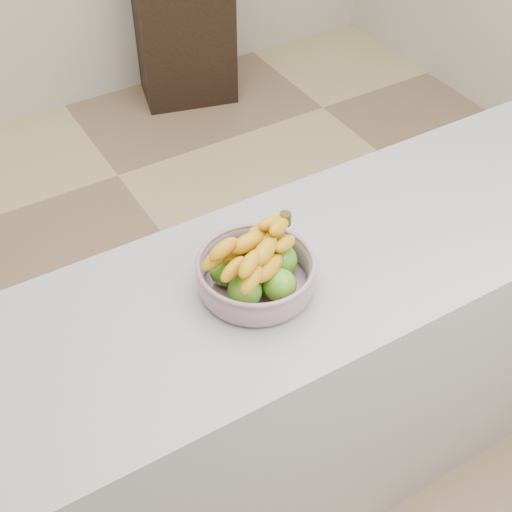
{
  "coord_description": "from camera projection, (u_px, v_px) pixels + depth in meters",
  "views": [
    {
      "loc": [
        -0.88,
        -1.56,
        2.11
      ],
      "look_at": [
        -0.26,
        -0.54,
        1.0
      ],
      "focal_mm": 50.0,
      "sensor_mm": 36.0,
      "label": 1
    }
  ],
  "objects": [
    {
      "name": "ground",
      "position": [
        243.0,
        340.0,
        2.75
      ],
      "size": [
        4.0,
        4.0,
        0.0
      ],
      "primitive_type": "plane",
      "color": "tan",
      "rests_on": "ground"
    },
    {
      "name": "counter",
      "position": [
        333.0,
        361.0,
        2.1
      ],
      "size": [
        2.0,
        0.6,
        0.9
      ],
      "primitive_type": "cube",
      "color": "gray",
      "rests_on": "ground"
    },
    {
      "name": "cabinet",
      "position": [
        183.0,
        17.0,
        3.81
      ],
      "size": [
        0.58,
        0.51,
        0.89
      ],
      "primitive_type": "cube",
      "rotation": [
        0.0,
        0.0,
        -0.26
      ],
      "color": "black",
      "rests_on": "ground"
    },
    {
      "name": "fruit_bowl",
      "position": [
        256.0,
        271.0,
        1.66
      ],
      "size": [
        0.28,
        0.28,
        0.16
      ],
      "rotation": [
        0.0,
        0.0,
        0.34
      ],
      "color": "#A0AFC0",
      "rests_on": "counter"
    }
  ]
}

